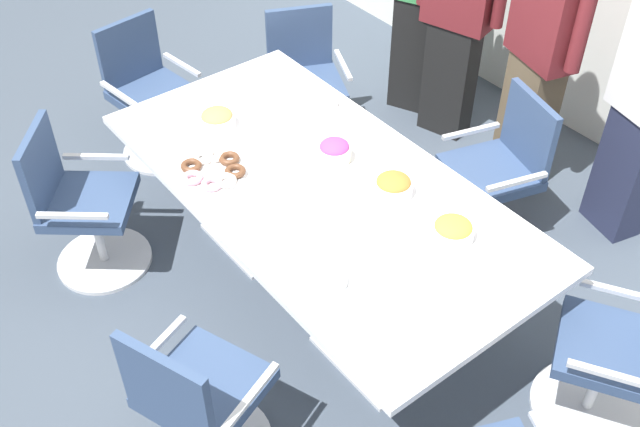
{
  "coord_description": "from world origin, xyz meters",
  "views": [
    {
      "loc": [
        2.28,
        -1.77,
        3.15
      ],
      "look_at": [
        0.0,
        0.0,
        0.55
      ],
      "focal_mm": 42.34,
      "sensor_mm": 36.0,
      "label": 1
    }
  ],
  "objects_px": {
    "office_chair_4": "(150,99)",
    "plate_stack": "(321,279)",
    "person_standing_1": "(458,13)",
    "snack_bowl_candy_mix": "(334,151)",
    "conference_table": "(320,203)",
    "snack_bowl_chips_yellow": "(453,230)",
    "office_chair_6": "(199,404)",
    "snack_bowl_pretzels": "(393,185)",
    "person_standing_2": "(543,45)",
    "office_chair_3": "(305,88)",
    "office_chair_2": "(497,178)",
    "napkin_pile": "(319,101)",
    "snack_bowl_cookies": "(217,119)",
    "office_chair_1": "(620,360)",
    "office_chair_5": "(82,209)",
    "donut_platter": "(213,170)"
  },
  "relations": [
    {
      "from": "plate_stack",
      "to": "snack_bowl_candy_mix",
      "type": "bearing_deg",
      "value": 137.54
    },
    {
      "from": "person_standing_1",
      "to": "snack_bowl_pretzels",
      "type": "relative_size",
      "value": 8.87
    },
    {
      "from": "office_chair_2",
      "to": "napkin_pile",
      "type": "xyz_separation_m",
      "value": [
        -0.8,
        -0.67,
        0.38
      ]
    },
    {
      "from": "napkin_pile",
      "to": "office_chair_3",
      "type": "bearing_deg",
      "value": 149.75
    },
    {
      "from": "office_chair_3",
      "to": "snack_bowl_candy_mix",
      "type": "bearing_deg",
      "value": 84.77
    },
    {
      "from": "conference_table",
      "to": "office_chair_6",
      "type": "relative_size",
      "value": 2.64
    },
    {
      "from": "office_chair_2",
      "to": "napkin_pile",
      "type": "height_order",
      "value": "office_chair_2"
    },
    {
      "from": "office_chair_1",
      "to": "napkin_pile",
      "type": "distance_m",
      "value": 2.05
    },
    {
      "from": "office_chair_1",
      "to": "office_chair_6",
      "type": "height_order",
      "value": "same"
    },
    {
      "from": "office_chair_4",
      "to": "conference_table",
      "type": "bearing_deg",
      "value": 85.55
    },
    {
      "from": "snack_bowl_cookies",
      "to": "office_chair_6",
      "type": "bearing_deg",
      "value": -36.27
    },
    {
      "from": "snack_bowl_pretzels",
      "to": "person_standing_1",
      "type": "bearing_deg",
      "value": 124.12
    },
    {
      "from": "office_chair_2",
      "to": "donut_platter",
      "type": "distance_m",
      "value": 1.65
    },
    {
      "from": "person_standing_1",
      "to": "snack_bowl_candy_mix",
      "type": "height_order",
      "value": "person_standing_1"
    },
    {
      "from": "office_chair_2",
      "to": "snack_bowl_chips_yellow",
      "type": "height_order",
      "value": "office_chair_2"
    },
    {
      "from": "snack_bowl_cookies",
      "to": "napkin_pile",
      "type": "bearing_deg",
      "value": 71.61
    },
    {
      "from": "snack_bowl_cookies",
      "to": "conference_table",
      "type": "bearing_deg",
      "value": 10.84
    },
    {
      "from": "person_standing_2",
      "to": "snack_bowl_chips_yellow",
      "type": "relative_size",
      "value": 9.39
    },
    {
      "from": "office_chair_4",
      "to": "plate_stack",
      "type": "bearing_deg",
      "value": 74.51
    },
    {
      "from": "conference_table",
      "to": "napkin_pile",
      "type": "relative_size",
      "value": 16.07
    },
    {
      "from": "office_chair_2",
      "to": "office_chair_4",
      "type": "bearing_deg",
      "value": 47.92
    },
    {
      "from": "person_standing_1",
      "to": "napkin_pile",
      "type": "height_order",
      "value": "person_standing_1"
    },
    {
      "from": "office_chair_6",
      "to": "person_standing_1",
      "type": "bearing_deg",
      "value": 92.83
    },
    {
      "from": "person_standing_2",
      "to": "snack_bowl_pretzels",
      "type": "xyz_separation_m",
      "value": [
        0.26,
        -1.37,
        -0.18
      ]
    },
    {
      "from": "office_chair_5",
      "to": "person_standing_1",
      "type": "height_order",
      "value": "person_standing_1"
    },
    {
      "from": "office_chair_1",
      "to": "office_chair_2",
      "type": "height_order",
      "value": "same"
    },
    {
      "from": "napkin_pile",
      "to": "office_chair_6",
      "type": "bearing_deg",
      "value": -54.27
    },
    {
      "from": "conference_table",
      "to": "snack_bowl_chips_yellow",
      "type": "height_order",
      "value": "snack_bowl_chips_yellow"
    },
    {
      "from": "office_chair_6",
      "to": "plate_stack",
      "type": "relative_size",
      "value": 3.94
    },
    {
      "from": "person_standing_2",
      "to": "napkin_pile",
      "type": "xyz_separation_m",
      "value": [
        -0.56,
        -1.19,
        -0.19
      ]
    },
    {
      "from": "office_chair_3",
      "to": "person_standing_1",
      "type": "bearing_deg",
      "value": 173.91
    },
    {
      "from": "office_chair_6",
      "to": "person_standing_2",
      "type": "xyz_separation_m",
      "value": [
        -0.5,
        2.66,
        0.57
      ]
    },
    {
      "from": "office_chair_3",
      "to": "person_standing_2",
      "type": "distance_m",
      "value": 1.56
    },
    {
      "from": "office_chair_1",
      "to": "snack_bowl_candy_mix",
      "type": "xyz_separation_m",
      "value": [
        -1.58,
        -0.38,
        0.4
      ]
    },
    {
      "from": "conference_table",
      "to": "plate_stack",
      "type": "distance_m",
      "value": 0.68
    },
    {
      "from": "snack_bowl_pretzels",
      "to": "person_standing_2",
      "type": "bearing_deg",
      "value": 100.79
    },
    {
      "from": "office_chair_3",
      "to": "office_chair_4",
      "type": "xyz_separation_m",
      "value": [
        -0.52,
        -0.88,
        0.0
      ]
    },
    {
      "from": "office_chair_4",
      "to": "snack_bowl_candy_mix",
      "type": "height_order",
      "value": "office_chair_4"
    },
    {
      "from": "office_chair_6",
      "to": "snack_bowl_cookies",
      "type": "bearing_deg",
      "value": 122.75
    },
    {
      "from": "office_chair_5",
      "to": "snack_bowl_cookies",
      "type": "relative_size",
      "value": 4.68
    },
    {
      "from": "plate_stack",
      "to": "napkin_pile",
      "type": "height_order",
      "value": "napkin_pile"
    },
    {
      "from": "snack_bowl_cookies",
      "to": "snack_bowl_pretzels",
      "type": "relative_size",
      "value": 1.01
    },
    {
      "from": "snack_bowl_chips_yellow",
      "to": "snack_bowl_cookies",
      "type": "height_order",
      "value": "snack_bowl_cookies"
    },
    {
      "from": "snack_bowl_candy_mix",
      "to": "snack_bowl_pretzels",
      "type": "xyz_separation_m",
      "value": [
        0.39,
        0.06,
        -0.01
      ]
    },
    {
      "from": "office_chair_2",
      "to": "donut_platter",
      "type": "xyz_separation_m",
      "value": [
        -0.65,
        -1.47,
        0.37
      ]
    },
    {
      "from": "office_chair_6",
      "to": "snack_bowl_candy_mix",
      "type": "xyz_separation_m",
      "value": [
        -0.62,
        1.23,
        0.4
      ]
    },
    {
      "from": "office_chair_2",
      "to": "snack_bowl_cookies",
      "type": "relative_size",
      "value": 4.68
    },
    {
      "from": "office_chair_5",
      "to": "person_standing_1",
      "type": "relative_size",
      "value": 0.53
    },
    {
      "from": "person_standing_2",
      "to": "office_chair_6",
      "type": "bearing_deg",
      "value": 115.74
    },
    {
      "from": "office_chair_6",
      "to": "snack_bowl_pretzels",
      "type": "bearing_deg",
      "value": 79.46
    }
  ]
}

